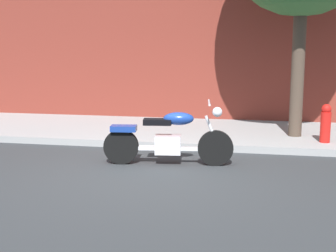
{
  "coord_description": "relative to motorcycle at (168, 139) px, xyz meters",
  "views": [
    {
      "loc": [
        1.65,
        -7.07,
        2.04
      ],
      "look_at": [
        0.14,
        0.63,
        0.68
      ],
      "focal_mm": 49.86,
      "sensor_mm": 36.0,
      "label": 1
    }
  ],
  "objects": [
    {
      "name": "ground_plane",
      "position": [
        -0.14,
        -0.63,
        -0.46
      ],
      "size": [
        60.0,
        60.0,
        0.0
      ],
      "primitive_type": "plane",
      "color": "#303335"
    },
    {
      "name": "sidewalk",
      "position": [
        -0.14,
        2.73,
        -0.39
      ],
      "size": [
        20.88,
        3.2,
        0.14
      ],
      "primitive_type": "cube",
      "color": "#989898",
      "rests_on": "ground"
    },
    {
      "name": "fire_hydrant",
      "position": [
        2.82,
        1.78,
        -0.0
      ],
      "size": [
        0.2,
        0.2,
        0.91
      ],
      "color": "red",
      "rests_on": "ground"
    },
    {
      "name": "motorcycle",
      "position": [
        0.0,
        0.0,
        0.0
      ],
      "size": [
        2.24,
        0.7,
        1.11
      ],
      "color": "black",
      "rests_on": "ground"
    }
  ]
}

